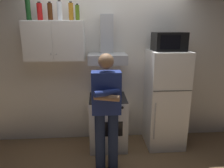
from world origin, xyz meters
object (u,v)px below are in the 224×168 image
(stove_oven, at_px, (108,122))
(bottle_vodka_clear, at_px, (60,11))
(bottle_liquor_amber, at_px, (71,12))
(bottle_rum_dark, at_px, (50,12))
(upper_cabinet, at_px, (55,41))
(bottle_olive_oil, at_px, (77,13))
(person_standing, at_px, (106,109))
(bottle_soda_red, at_px, (40,12))
(refrigerator, at_px, (165,99))
(bottle_wine_green, at_px, (28,9))
(microwave, at_px, (169,42))
(range_hood, at_px, (107,51))

(stove_oven, relative_size, bottle_vodka_clear, 3.10)
(bottle_liquor_amber, xyz_separation_m, bottle_vodka_clear, (-0.16, -0.06, 0.01))
(bottle_rum_dark, bearing_deg, upper_cabinet, 26.99)
(bottle_olive_oil, bearing_deg, bottle_liquor_amber, 158.61)
(person_standing, height_order, bottle_liquor_amber, bottle_liquor_amber)
(bottle_liquor_amber, bearing_deg, bottle_soda_red, -178.15)
(person_standing, height_order, bottle_rum_dark, bottle_rum_dark)
(stove_oven, bearing_deg, refrigerator, 0.04)
(refrigerator, distance_m, person_standing, 1.17)
(bottle_soda_red, bearing_deg, bottle_wine_green, -168.22)
(bottle_olive_oil, bearing_deg, stove_oven, -15.39)
(bottle_liquor_amber, bearing_deg, person_standing, -57.45)
(bottle_liquor_amber, xyz_separation_m, bottle_olive_oil, (0.10, -0.04, -0.02))
(bottle_soda_red, height_order, bottle_vodka_clear, bottle_vodka_clear)
(microwave, relative_size, bottle_olive_oil, 2.02)
(refrigerator, relative_size, microwave, 3.33)
(range_hood, height_order, person_standing, range_hood)
(microwave, relative_size, bottle_rum_dark, 1.84)
(bottle_soda_red, height_order, bottle_olive_oil, bottle_soda_red)
(person_standing, bearing_deg, bottle_olive_oil, 118.24)
(range_hood, bearing_deg, bottle_rum_dark, -178.61)
(stove_oven, distance_m, bottle_wine_green, 2.12)
(upper_cabinet, height_order, bottle_rum_dark, bottle_rum_dark)
(refrigerator, relative_size, bottle_wine_green, 4.76)
(upper_cabinet, relative_size, bottle_liquor_amber, 3.31)
(bottle_liquor_amber, xyz_separation_m, bottle_soda_red, (-0.46, -0.01, -0.00))
(person_standing, xyz_separation_m, bottle_wine_green, (-1.10, 0.72, 1.31))
(person_standing, height_order, bottle_vodka_clear, bottle_vodka_clear)
(upper_cabinet, bearing_deg, stove_oven, -8.90)
(bottle_liquor_amber, bearing_deg, microwave, -5.40)
(microwave, bearing_deg, stove_oven, -178.85)
(refrigerator, distance_m, bottle_soda_red, 2.39)
(person_standing, xyz_separation_m, bottle_vodka_clear, (-0.65, 0.71, 1.28))
(bottle_rum_dark, height_order, bottle_liquor_amber, bottle_liquor_amber)
(person_standing, xyz_separation_m, bottle_rum_dark, (-0.79, 0.71, 1.27))
(upper_cabinet, relative_size, microwave, 1.88)
(person_standing, bearing_deg, bottle_wine_green, 146.87)
(bottle_soda_red, bearing_deg, microwave, -3.69)
(refrigerator, xyz_separation_m, bottle_olive_oil, (-1.39, 0.12, 1.36))
(refrigerator, relative_size, person_standing, 0.98)
(stove_oven, xyz_separation_m, range_hood, (0.00, 0.13, 1.16))
(person_standing, distance_m, bottle_liquor_amber, 1.57)
(bottle_vodka_clear, bearing_deg, person_standing, -47.54)
(bottle_soda_red, relative_size, bottle_olive_oil, 1.10)
(upper_cabinet, relative_size, bottle_wine_green, 2.68)
(refrigerator, bearing_deg, range_hood, 172.45)
(bottle_vodka_clear, bearing_deg, bottle_wine_green, 178.55)
(refrigerator, distance_m, microwave, 0.94)
(stove_oven, height_order, bottle_soda_red, bottle_soda_red)
(bottle_soda_red, bearing_deg, stove_oven, -8.26)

